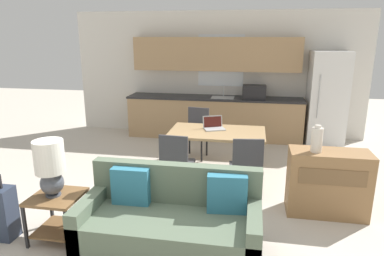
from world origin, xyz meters
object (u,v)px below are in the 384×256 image
(dining_chair_far_left, at_px, (197,130))
(laptop, at_px, (214,126))
(refrigerator, at_px, (327,99))
(side_table, at_px, (58,209))
(couch, at_px, (171,220))
(dining_chair_near_left, at_px, (176,161))
(dining_table, at_px, (217,135))
(dining_chair_near_right, at_px, (246,165))
(table_lamp, at_px, (50,165))
(vase, at_px, (317,140))
(credenza, at_px, (327,183))

(dining_chair_far_left, xyz_separation_m, laptop, (0.39, -0.68, 0.28))
(refrigerator, height_order, side_table, refrigerator)
(couch, bearing_deg, dining_chair_near_left, 100.50)
(dining_table, relative_size, dining_chair_near_right, 1.64)
(table_lamp, distance_m, dining_chair_near_left, 1.71)
(dining_chair_near_right, distance_m, laptop, 1.11)
(vase, xyz_separation_m, laptop, (-1.38, 1.16, -0.20))
(credenza, bearing_deg, dining_chair_near_left, 174.76)
(vase, distance_m, dining_chair_near_right, 0.98)
(credenza, height_order, laptop, laptop)
(side_table, relative_size, dining_chair_far_left, 0.57)
(credenza, bearing_deg, dining_table, 146.59)
(dining_table, bearing_deg, table_lamp, -126.46)
(dining_chair_far_left, bearing_deg, laptop, -52.31)
(couch, relative_size, credenza, 1.89)
(dining_chair_near_left, bearing_deg, laptop, -109.82)
(dining_chair_near_left, distance_m, dining_chair_near_right, 0.96)
(refrigerator, relative_size, side_table, 3.65)
(side_table, xyz_separation_m, credenza, (3.00, 1.10, 0.06))
(table_lamp, relative_size, dining_chair_near_left, 0.69)
(side_table, xyz_separation_m, table_lamp, (-0.03, -0.00, 0.51))
(credenza, distance_m, dining_chair_near_right, 1.03)
(dining_chair_far_left, bearing_deg, side_table, -101.92)
(dining_chair_far_left, bearing_deg, table_lamp, -102.38)
(dining_chair_near_left, height_order, laptop, laptop)
(dining_chair_near_right, bearing_deg, dining_table, -65.92)
(refrigerator, relative_size, couch, 1.04)
(refrigerator, bearing_deg, laptop, -136.95)
(couch, distance_m, laptop, 2.27)
(couch, height_order, dining_chair_near_right, dining_chair_near_right)
(dining_chair_near_left, bearing_deg, dining_table, -117.34)
(refrigerator, xyz_separation_m, dining_table, (-2.00, -2.07, -0.27))
(dining_chair_far_left, bearing_deg, dining_chair_near_right, -51.52)
(dining_table, distance_m, table_lamp, 2.60)
(side_table, relative_size, credenza, 0.54)
(table_lamp, xyz_separation_m, dining_chair_far_left, (1.08, 2.91, -0.36))
(table_lamp, bearing_deg, laptop, 56.58)
(dining_chair_near_left, height_order, dining_chair_far_left, same)
(table_lamp, height_order, credenza, table_lamp)
(vase, bearing_deg, side_table, -159.38)
(refrigerator, bearing_deg, vase, -102.60)
(refrigerator, relative_size, dining_chair_near_left, 2.09)
(couch, bearing_deg, vase, 34.56)
(dining_table, bearing_deg, couch, -96.57)
(dining_chair_near_left, bearing_deg, table_lamp, 53.88)
(dining_table, bearing_deg, vase, -38.09)
(couch, height_order, credenza, couch)
(dining_table, relative_size, table_lamp, 2.39)
(table_lamp, relative_size, credenza, 0.65)
(dining_chair_far_left, distance_m, dining_chair_near_right, 1.86)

